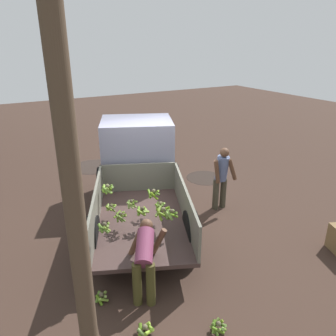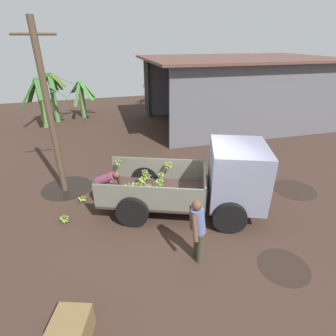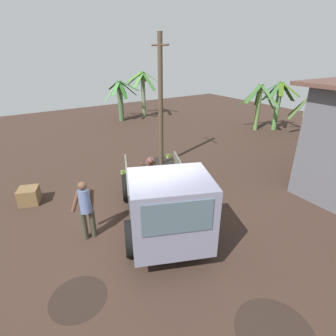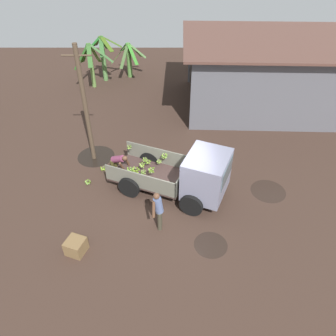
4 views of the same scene
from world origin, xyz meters
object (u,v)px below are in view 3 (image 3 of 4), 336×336
utility_pole (161,103)px  person_foreground_visitor (86,208)px  wooden_crate_0 (29,196)px  banana_bunch_on_ground_0 (169,177)px  person_bystander_near_shed (315,171)px  banana_bunch_on_ground_2 (150,171)px  person_worker_loading (151,166)px  cargo_truck (167,206)px  banana_bunch_on_ground_1 (123,172)px

utility_pole → person_foreground_visitor: size_ratio=3.21×
wooden_crate_0 → banana_bunch_on_ground_0: bearing=76.8°
utility_pole → person_bystander_near_shed: size_ratio=3.34×
banana_bunch_on_ground_2 → wooden_crate_0: (-0.20, -4.38, 0.17)m
person_worker_loading → cargo_truck: bearing=8.0°
wooden_crate_0 → utility_pole: bearing=93.9°
utility_pole → banana_bunch_on_ground_1: utility_pole is taller
banana_bunch_on_ground_0 → banana_bunch_on_ground_1: (-1.39, -1.28, 0.01)m
cargo_truck → banana_bunch_on_ground_2: 4.32m
utility_pole → wooden_crate_0: size_ratio=8.73×
utility_pole → wooden_crate_0: bearing=-86.1°
person_bystander_near_shed → banana_bunch_on_ground_1: person_bystander_near_shed is taller
person_foreground_visitor → person_bystander_near_shed: bearing=-101.4°
person_foreground_visitor → person_bystander_near_shed: 7.45m
utility_pole → banana_bunch_on_ground_1: bearing=-87.7°
person_worker_loading → banana_bunch_on_ground_2: 1.06m
banana_bunch_on_ground_1 → banana_bunch_on_ground_2: banana_bunch_on_ground_1 is taller
utility_pole → banana_bunch_on_ground_0: bearing=-20.8°
cargo_truck → person_worker_loading: (-3.09, 1.30, -0.37)m
banana_bunch_on_ground_1 → banana_bunch_on_ground_2: bearing=62.6°
person_foreground_visitor → banana_bunch_on_ground_2: (-2.52, 3.28, -0.80)m
person_worker_loading → wooden_crate_0: size_ratio=1.97×
banana_bunch_on_ground_2 → wooden_crate_0: wooden_crate_0 is taller
utility_pole → person_foreground_visitor: (3.08, -4.19, -1.76)m
banana_bunch_on_ground_0 → banana_bunch_on_ground_2: (-0.91, -0.34, -0.01)m
banana_bunch_on_ground_0 → banana_bunch_on_ground_2: bearing=-159.2°
person_worker_loading → banana_bunch_on_ground_2: size_ratio=4.51×
banana_bunch_on_ground_1 → banana_bunch_on_ground_2: size_ratio=1.01×
banana_bunch_on_ground_0 → banana_bunch_on_ground_2: size_ratio=0.90×
person_foreground_visitor → banana_bunch_on_ground_0: person_foreground_visitor is taller
person_foreground_visitor → person_bystander_near_shed: person_foreground_visitor is taller
person_foreground_visitor → banana_bunch_on_ground_0: bearing=-62.5°
cargo_truck → person_bystander_near_shed: bearing=106.8°
person_bystander_near_shed → banana_bunch_on_ground_1: bearing=56.4°
person_bystander_near_shed → banana_bunch_on_ground_2: (-4.45, -3.91, -0.77)m
cargo_truck → banana_bunch_on_ground_2: size_ratio=18.93×
cargo_truck → person_foreground_visitor: (-1.34, -1.61, -0.19)m
banana_bunch_on_ground_1 → wooden_crate_0: (0.29, -3.44, 0.16)m
utility_pole → person_worker_loading: (1.32, -1.28, -1.94)m
cargo_truck → wooden_crate_0: (-4.06, -2.70, -0.82)m
person_bystander_near_shed → banana_bunch_on_ground_2: 5.97m
cargo_truck → utility_pole: bearing=172.5°
person_bystander_near_shed → person_worker_loading: bearing=61.3°
utility_pole → banana_bunch_on_ground_1: 3.14m
banana_bunch_on_ground_0 → wooden_crate_0: 4.85m
person_bystander_near_shed → wooden_crate_0: person_bystander_near_shed is taller
person_worker_loading → person_bystander_near_shed: bearing=80.2°
person_bystander_near_shed → utility_pole: bearing=43.0°
person_foreground_visitor → banana_bunch_on_ground_1: person_foreground_visitor is taller
person_foreground_visitor → person_worker_loading: size_ratio=1.38×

